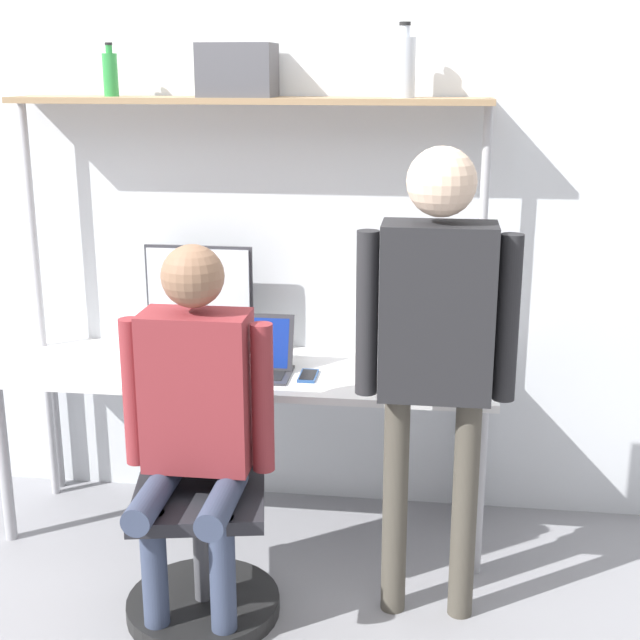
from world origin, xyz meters
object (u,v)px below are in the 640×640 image
object	(u,v)px
monitor	(199,295)
person_seated	(195,408)
cell_phone	(308,376)
bottle_clear	(404,66)
bottle_green	(110,74)
office_chair	(202,536)
laptop	(253,357)
storage_box	(238,70)
person_standing	(436,329)

from	to	relation	value
monitor	person_seated	size ratio (longest dim) A/B	0.35
cell_phone	bottle_clear	distance (m)	1.28
bottle_green	person_seated	bearing A→B (deg)	-57.42
cell_phone	office_chair	size ratio (longest dim) A/B	0.16
laptop	storage_box	size ratio (longest dim) A/B	1.08
laptop	cell_phone	bearing A→B (deg)	-7.86
cell_phone	person_seated	world-z (taller)	person_seated
monitor	bottle_green	bearing A→B (deg)	179.07
person_standing	bottle_clear	world-z (taller)	bottle_clear
bottle_green	monitor	bearing A→B (deg)	-0.93
cell_phone	storage_box	world-z (taller)	storage_box
cell_phone	storage_box	bearing A→B (deg)	140.70
monitor	bottle_clear	bearing A→B (deg)	0.37
storage_box	bottle_green	bearing A→B (deg)	180.00
office_chair	person_seated	xyz separation A→B (m)	(0.01, -0.05, 0.52)
cell_phone	office_chair	xyz separation A→B (m)	(-0.32, -0.54, -0.44)
cell_phone	office_chair	bearing A→B (deg)	-120.35
office_chair	laptop	bearing A→B (deg)	81.74
cell_phone	person_standing	xyz separation A→B (m)	(0.50, -0.46, 0.35)
person_seated	storage_box	world-z (taller)	storage_box
cell_phone	bottle_clear	bearing A→B (deg)	37.21
monitor	office_chair	distance (m)	1.08
bottle_green	cell_phone	bearing A→B (deg)	-17.08
monitor	bottle_green	distance (m)	0.98
monitor	bottle_clear	distance (m)	1.28
person_standing	storage_box	bearing A→B (deg)	138.85
monitor	laptop	size ratio (longest dim) A/B	1.48
laptop	bottle_clear	xyz separation A→B (m)	(0.58, 0.23, 1.15)
cell_phone	bottle_green	size ratio (longest dim) A/B	0.71
monitor	bottle_green	world-z (taller)	bottle_green
person_standing	laptop	bearing A→B (deg)	146.34
laptop	person_standing	bearing A→B (deg)	-33.66
cell_phone	person_standing	distance (m)	0.77
laptop	storage_box	bearing A→B (deg)	110.76
office_chair	person_standing	world-z (taller)	person_standing
laptop	cell_phone	size ratio (longest dim) A/B	2.15
laptop	person_seated	size ratio (longest dim) A/B	0.23
monitor	laptop	world-z (taller)	monitor
person_seated	storage_box	size ratio (longest dim) A/B	4.60
office_chair	storage_box	world-z (taller)	storage_box
monitor	office_chair	world-z (taller)	monitor
bottle_clear	cell_phone	bearing A→B (deg)	-142.79
office_chair	person_seated	world-z (taller)	person_seated
person_standing	person_seated	bearing A→B (deg)	-170.97
cell_phone	person_standing	bearing A→B (deg)	-42.27
monitor	storage_box	bearing A→B (deg)	1.64
monitor	cell_phone	size ratio (longest dim) A/B	3.17
person_standing	storage_box	world-z (taller)	storage_box
monitor	person_seated	bearing A→B (deg)	-76.44
person_seated	bottle_clear	world-z (taller)	bottle_clear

